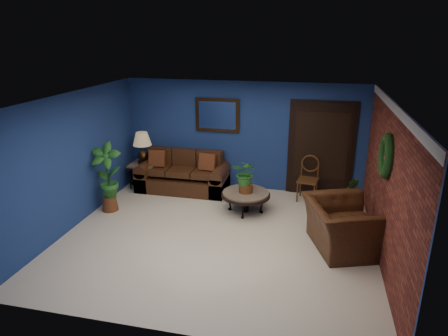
% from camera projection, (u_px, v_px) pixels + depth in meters
% --- Properties ---
extents(floor, '(5.50, 5.50, 0.00)m').
position_uv_depth(floor, '(218.00, 236.00, 7.24)').
color(floor, beige).
rests_on(floor, ground).
extents(wall_back, '(5.50, 0.04, 2.50)m').
position_uv_depth(wall_back, '(243.00, 136.00, 9.14)').
color(wall_back, navy).
rests_on(wall_back, ground).
extents(wall_left, '(0.04, 5.00, 2.50)m').
position_uv_depth(wall_left, '(74.00, 161.00, 7.41)').
color(wall_left, navy).
rests_on(wall_left, ground).
extents(wall_right_brick, '(0.04, 5.00, 2.50)m').
position_uv_depth(wall_right_brick, '(387.00, 185.00, 6.25)').
color(wall_right_brick, maroon).
rests_on(wall_right_brick, ground).
extents(ceiling, '(5.50, 5.00, 0.02)m').
position_uv_depth(ceiling, '(217.00, 98.00, 6.43)').
color(ceiling, white).
rests_on(ceiling, wall_back).
extents(crown_molding, '(0.03, 5.00, 0.14)m').
position_uv_depth(crown_molding, '(396.00, 110.00, 5.88)').
color(crown_molding, white).
rests_on(crown_molding, wall_right_brick).
extents(wall_mirror, '(1.02, 0.06, 0.77)m').
position_uv_depth(wall_mirror, '(217.00, 115.00, 9.07)').
color(wall_mirror, '#3F2611').
rests_on(wall_mirror, wall_back).
extents(closet_door, '(1.44, 0.06, 2.18)m').
position_uv_depth(closet_door, '(321.00, 150.00, 8.81)').
color(closet_door, black).
rests_on(closet_door, wall_back).
extents(wreath, '(0.16, 0.72, 0.72)m').
position_uv_depth(wreath, '(387.00, 156.00, 6.16)').
color(wreath, black).
rests_on(wreath, wall_right_brick).
extents(sofa, '(2.07, 0.89, 0.93)m').
position_uv_depth(sofa, '(184.00, 177.00, 9.33)').
color(sofa, '#442813').
rests_on(sofa, ground).
extents(coffee_table, '(1.00, 1.00, 0.43)m').
position_uv_depth(coffee_table, '(246.00, 195.00, 8.13)').
color(coffee_table, '#554F4A').
rests_on(coffee_table, ground).
extents(end_table, '(0.63, 0.63, 0.58)m').
position_uv_depth(end_table, '(144.00, 169.00, 9.47)').
color(end_table, '#554F4A').
rests_on(end_table, ground).
extents(table_lamp, '(0.43, 0.43, 0.72)m').
position_uv_depth(table_lamp, '(142.00, 144.00, 9.27)').
color(table_lamp, '#3F2611').
rests_on(table_lamp, end_table).
extents(side_chair, '(0.48, 0.48, 0.99)m').
position_uv_depth(side_chair, '(309.00, 175.00, 8.69)').
color(side_chair, '#502E17').
rests_on(side_chair, ground).
extents(armchair, '(1.48, 1.58, 0.83)m').
position_uv_depth(armchair, '(342.00, 226.00, 6.73)').
color(armchair, '#442813').
rests_on(armchair, ground).
extents(coffee_plant, '(0.58, 0.52, 0.70)m').
position_uv_depth(coffee_plant, '(246.00, 175.00, 7.99)').
color(coffee_plant, '#603118').
rests_on(coffee_plant, coffee_table).
extents(floor_plant, '(0.39, 0.33, 0.79)m').
position_uv_depth(floor_plant, '(349.00, 195.00, 8.03)').
color(floor_plant, '#603118').
rests_on(floor_plant, ground).
extents(tall_plant, '(0.69, 0.52, 1.44)m').
position_uv_depth(tall_plant, '(107.00, 175.00, 8.07)').
color(tall_plant, brown).
rests_on(tall_plant, ground).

